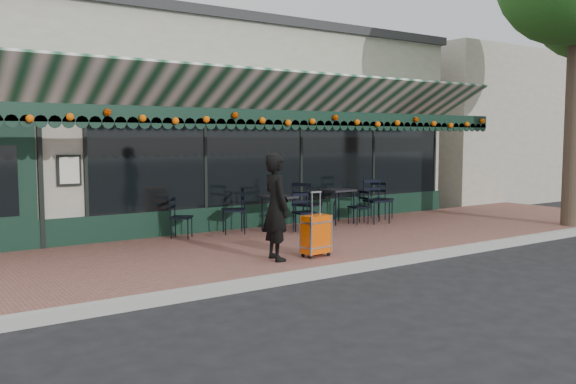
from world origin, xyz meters
TOP-DOWN VIEW (x-y plane):
  - ground at (0.00, 0.00)m, footprint 80.00×80.00m
  - sidewalk at (0.00, 2.00)m, footprint 18.00×4.00m
  - curb at (0.00, -0.08)m, footprint 18.00×0.16m
  - restaurant_building at (0.00, 7.84)m, footprint 12.00×9.60m
  - neighbor_building_right at (13.00, 8.00)m, footprint 12.00×8.00m
  - woman at (-1.39, 0.79)m, footprint 0.51×0.68m
  - suitcase at (-0.71, 0.65)m, footprint 0.49×0.30m
  - cafe_table_a at (2.01, 3.42)m, footprint 0.63×0.63m
  - cafe_table_b at (0.27, 3.19)m, footprint 0.60×0.60m
  - chair_a_left at (2.33, 3.06)m, footprint 0.40×0.40m
  - chair_a_right at (3.39, 3.43)m, footprint 0.57×0.57m
  - chair_a_front at (2.77, 2.94)m, footprint 0.57×0.57m
  - chair_b_left at (-0.61, 3.50)m, footprint 0.60×0.60m
  - chair_b_right at (0.97, 3.16)m, footprint 0.67×0.67m
  - chair_b_front at (0.59, 2.73)m, footprint 0.45×0.45m
  - chair_solo at (-1.73, 3.56)m, footprint 0.56×0.56m

SIDE VIEW (x-z plane):
  - ground at x=0.00m, z-range 0.00..0.00m
  - sidewalk at x=0.00m, z-range 0.00..0.15m
  - curb at x=0.00m, z-range 0.00..0.15m
  - suitcase at x=-0.71m, z-range -0.02..1.03m
  - chair_a_left at x=2.33m, z-range 0.15..0.90m
  - chair_solo at x=-1.73m, z-range 0.15..0.94m
  - chair_b_front at x=0.59m, z-range 0.15..0.96m
  - chair_a_right at x=3.39m, z-range 0.15..1.05m
  - chair_b_left at x=-0.61m, z-range 0.15..1.08m
  - chair_a_front at x=2.77m, z-range 0.15..1.14m
  - chair_b_right at x=0.97m, z-range 0.15..1.16m
  - cafe_table_b at x=0.27m, z-range 0.44..1.18m
  - cafe_table_a at x=2.01m, z-range 0.46..1.23m
  - woman at x=-1.39m, z-range 0.15..1.85m
  - restaurant_building at x=0.00m, z-range 0.02..4.52m
  - neighbor_building_right at x=13.00m, z-range 0.00..4.80m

